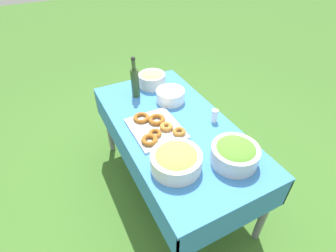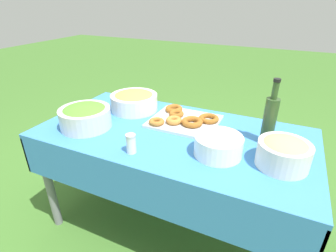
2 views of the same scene
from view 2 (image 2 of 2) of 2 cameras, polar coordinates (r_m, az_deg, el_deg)
ground_plane at (r=1.86m, az=0.89°, el=-20.20°), size 14.00×14.00×0.00m
picnic_table at (r=1.49m, az=1.04°, el=-4.44°), size 1.49×0.76×0.68m
salad_bowl at (r=1.54m, az=-17.59°, el=2.17°), size 0.28×0.28×0.13m
pasta_bowl at (r=1.24m, az=23.90°, el=-5.19°), size 0.22×0.22×0.13m
donut_platter at (r=1.55m, az=3.50°, el=1.45°), size 0.39×0.33×0.05m
plate_stack at (r=1.24m, az=10.88°, el=-4.20°), size 0.22×0.22×0.10m
olive_oil_bottle at (r=1.38m, az=21.28°, el=1.45°), size 0.06×0.06×0.33m
olive_bowl at (r=1.72m, az=-7.39°, el=5.55°), size 0.30×0.30×0.12m
salt_shaker at (r=1.25m, az=-8.05°, el=-3.80°), size 0.05×0.05×0.10m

